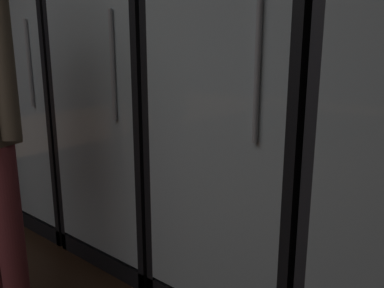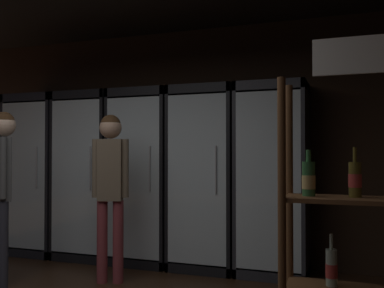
{
  "view_description": "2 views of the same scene",
  "coord_description": "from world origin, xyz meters",
  "px_view_note": "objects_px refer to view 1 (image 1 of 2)",
  "views": [
    {
      "loc": [
        1.28,
        1.21,
        1.18
      ],
      "look_at": [
        0.35,
        2.34,
        0.83
      ],
      "focal_mm": 36.02,
      "sensor_mm": 36.0,
      "label": 1
    },
    {
      "loc": [
        1.94,
        -2.04,
        1.31
      ],
      "look_at": [
        0.22,
        2.72,
        1.4
      ],
      "focal_mm": 41.21,
      "sensor_mm": 36.0,
      "label": 2
    }
  ],
  "objects_px": {
    "cooler_far_left": "(12,77)",
    "cooler_left": "(64,81)",
    "cooler_center": "(139,87)",
    "cooler_right": "(254,95)"
  },
  "relations": [
    {
      "from": "cooler_left",
      "to": "cooler_center",
      "type": "distance_m",
      "value": 0.76
    },
    {
      "from": "cooler_left",
      "to": "cooler_right",
      "type": "relative_size",
      "value": 1.0
    },
    {
      "from": "cooler_center",
      "to": "cooler_right",
      "type": "xyz_separation_m",
      "value": [
        0.76,
        0.0,
        0.0
      ]
    },
    {
      "from": "cooler_center",
      "to": "cooler_left",
      "type": "bearing_deg",
      "value": 179.9
    },
    {
      "from": "cooler_far_left",
      "to": "cooler_right",
      "type": "height_order",
      "value": "same"
    },
    {
      "from": "cooler_far_left",
      "to": "cooler_center",
      "type": "distance_m",
      "value": 1.52
    },
    {
      "from": "cooler_far_left",
      "to": "cooler_left",
      "type": "xyz_separation_m",
      "value": [
        0.76,
        0.0,
        0.0
      ]
    },
    {
      "from": "cooler_far_left",
      "to": "cooler_right",
      "type": "bearing_deg",
      "value": 0.02
    },
    {
      "from": "cooler_far_left",
      "to": "cooler_left",
      "type": "relative_size",
      "value": 1.0
    },
    {
      "from": "cooler_far_left",
      "to": "cooler_left",
      "type": "height_order",
      "value": "same"
    }
  ]
}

